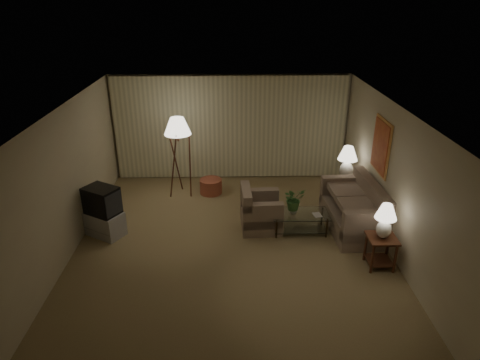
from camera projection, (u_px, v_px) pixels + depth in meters
name	position (u px, v px, depth m)	size (l,w,h in m)	color
ground	(231.00, 246.00, 8.33)	(7.00, 7.00, 0.00)	olive
room_shell	(231.00, 136.00, 9.00)	(6.04, 7.02, 2.72)	#C4BA96
sofa	(352.00, 211.00, 8.80)	(1.92, 1.08, 0.82)	#826B5D
armchair	(261.00, 212.00, 8.85)	(0.92, 0.88, 0.72)	#826B5D
side_table_near	(381.00, 247.00, 7.57)	(0.50, 0.50, 0.60)	#381B0F
side_table_far	(344.00, 186.00, 9.95)	(0.45, 0.38, 0.60)	#381B0F
table_lamp_near	(385.00, 218.00, 7.33)	(0.38, 0.38, 0.65)	white
table_lamp_far	(347.00, 160.00, 9.68)	(0.45, 0.45, 0.77)	white
coffee_table	(300.00, 219.00, 8.73)	(1.15, 0.63, 0.41)	silver
tv_cabinet	(105.00, 224.00, 8.63)	(0.86, 0.77, 0.50)	#9B9C9E
crt_tv	(102.00, 200.00, 8.42)	(0.78, 0.72, 0.55)	black
floor_lamp	(179.00, 156.00, 10.06)	(0.62, 0.62, 1.92)	#381B0F
ottoman	(211.00, 186.00, 10.46)	(0.54, 0.54, 0.36)	#A45137
vase	(293.00, 210.00, 8.64)	(0.15, 0.15, 0.16)	silver
flowers	(294.00, 196.00, 8.51)	(0.43, 0.37, 0.47)	#3C7032
book	(314.00, 215.00, 8.59)	(0.16, 0.22, 0.02)	olive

